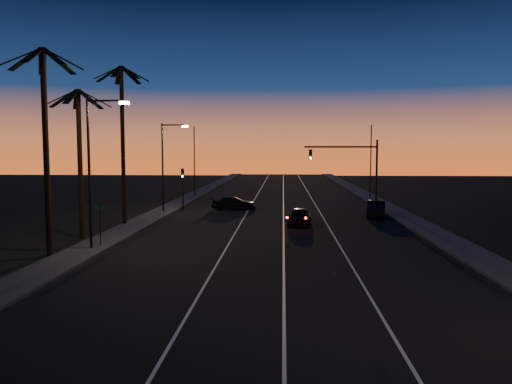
# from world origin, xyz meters

# --- Properties ---
(road) EXTENTS (20.00, 170.00, 0.01)m
(road) POSITION_xyz_m (0.00, 30.00, 0.01)
(road) COLOR black
(road) RESTS_ON ground
(sidewalk_left) EXTENTS (2.40, 170.00, 0.16)m
(sidewalk_left) POSITION_xyz_m (-11.20, 30.00, 0.08)
(sidewalk_left) COLOR #353533
(sidewalk_left) RESTS_ON ground
(sidewalk_right) EXTENTS (2.40, 170.00, 0.16)m
(sidewalk_right) POSITION_xyz_m (11.20, 30.00, 0.08)
(sidewalk_right) COLOR #353533
(sidewalk_right) RESTS_ON ground
(lane_stripe_left) EXTENTS (0.12, 160.00, 0.01)m
(lane_stripe_left) POSITION_xyz_m (-3.00, 30.00, 0.02)
(lane_stripe_left) COLOR silver
(lane_stripe_left) RESTS_ON road
(lane_stripe_mid) EXTENTS (0.12, 160.00, 0.01)m
(lane_stripe_mid) POSITION_xyz_m (0.50, 30.00, 0.02)
(lane_stripe_mid) COLOR silver
(lane_stripe_mid) RESTS_ON road
(lane_stripe_right) EXTENTS (0.12, 160.00, 0.01)m
(lane_stripe_right) POSITION_xyz_m (4.00, 30.00, 0.02)
(lane_stripe_right) COLOR silver
(lane_stripe_right) RESTS_ON road
(palm_near) EXTENTS (4.25, 4.16, 11.53)m
(palm_near) POSITION_xyz_m (-12.60, 18.00, 7.07)
(palm_near) COLOR black
(palm_near) RESTS_ON ground
(palm_mid) EXTENTS (4.25, 4.16, 10.03)m
(palm_mid) POSITION_xyz_m (-13.20, 24.00, 6.25)
(palm_mid) COLOR black
(palm_mid) RESTS_ON ground
(palm_far) EXTENTS (4.25, 4.16, 12.53)m
(palm_far) POSITION_xyz_m (-12.20, 30.00, 7.61)
(palm_far) COLOR black
(palm_far) RESTS_ON ground
(streetlight_left_near) EXTENTS (2.55, 0.26, 9.00)m
(streetlight_left_near) POSITION_xyz_m (-10.70, 20.00, 5.32)
(streetlight_left_near) COLOR black
(streetlight_left_near) RESTS_ON ground
(streetlight_left_far) EXTENTS (2.55, 0.26, 8.50)m
(streetlight_left_far) POSITION_xyz_m (-10.69, 38.00, 5.06)
(streetlight_left_far) COLOR black
(streetlight_left_far) RESTS_ON ground
(street_sign) EXTENTS (0.70, 0.06, 2.60)m
(street_sign) POSITION_xyz_m (-10.80, 21.00, 1.66)
(street_sign) COLOR black
(street_sign) RESTS_ON ground
(signal_mast) EXTENTS (7.10, 0.41, 7.00)m
(signal_mast) POSITION_xyz_m (7.14, 39.99, 4.78)
(signal_mast) COLOR black
(signal_mast) RESTS_ON ground
(signal_post) EXTENTS (0.28, 0.37, 4.20)m
(signal_post) POSITION_xyz_m (-9.50, 39.98, 2.89)
(signal_post) COLOR black
(signal_post) RESTS_ON ground
(far_pole_left) EXTENTS (0.14, 0.14, 9.00)m
(far_pole_left) POSITION_xyz_m (-11.00, 55.00, 4.50)
(far_pole_left) COLOR black
(far_pole_left) RESTS_ON ground
(far_pole_right) EXTENTS (0.14, 0.14, 9.00)m
(far_pole_right) POSITION_xyz_m (11.00, 52.00, 4.50)
(far_pole_right) COLOR black
(far_pole_right) RESTS_ON ground
(lead_car) EXTENTS (2.17, 4.74, 1.40)m
(lead_car) POSITION_xyz_m (1.76, 30.69, 0.71)
(lead_car) COLOR black
(lead_car) RESTS_ON road
(right_car) EXTENTS (2.41, 4.69, 1.47)m
(right_car) POSITION_xyz_m (8.77, 35.89, 0.75)
(right_car) COLOR black
(right_car) RESTS_ON road
(cross_car) EXTENTS (4.69, 2.27, 1.32)m
(cross_car) POSITION_xyz_m (-4.52, 40.85, 0.67)
(cross_car) COLOR black
(cross_car) RESTS_ON road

